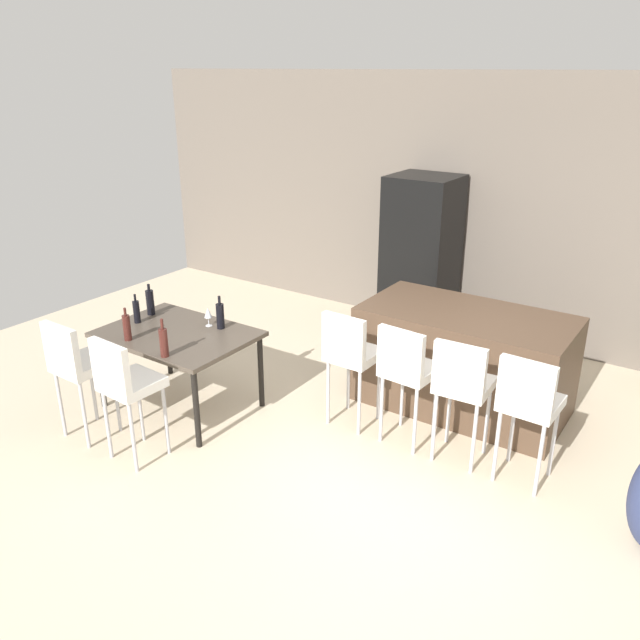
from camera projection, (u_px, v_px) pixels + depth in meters
ground_plane at (375, 455)px, 5.16m from camera, size 10.00×10.00×0.00m
back_wall at (513, 214)px, 6.88m from camera, size 10.00×0.12×2.90m
kitchen_island at (464, 360)px, 5.76m from camera, size 1.83×0.95×0.92m
bar_chair_left at (351, 351)px, 5.36m from camera, size 0.41×0.41×1.05m
bar_chair_middle at (407, 367)px, 5.09m from camera, size 0.43×0.43×1.05m
bar_chair_right at (462, 382)px, 4.84m from camera, size 0.42×0.42×1.05m
bar_chair_far at (529, 400)px, 4.58m from camera, size 0.41×0.41×1.05m
dining_table at (178, 339)px, 5.67m from camera, size 1.33×0.95×0.74m
dining_chair_near at (76, 362)px, 5.17m from camera, size 0.41×0.41×1.05m
dining_chair_far at (125, 381)px, 4.86m from camera, size 0.42×0.42×1.05m
wine_bottle_left at (127, 327)px, 5.44m from camera, size 0.07×0.07×0.29m
wine_bottle_corner at (220, 316)px, 5.69m from camera, size 0.07×0.07×0.31m
wine_bottle_right at (164, 342)px, 5.13m from camera, size 0.07×0.07×0.33m
wine_bottle_far at (150, 302)px, 6.01m from camera, size 0.07×0.07×0.30m
wine_bottle_near at (137, 311)px, 5.82m from camera, size 0.06×0.06×0.27m
wine_glass_middle at (208, 313)px, 5.74m from camera, size 0.07×0.07×0.17m
refrigerator at (421, 258)px, 7.18m from camera, size 0.72×0.68×1.84m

